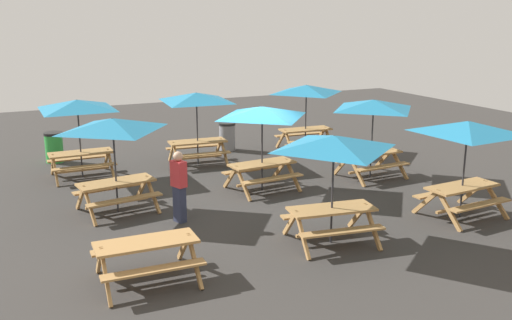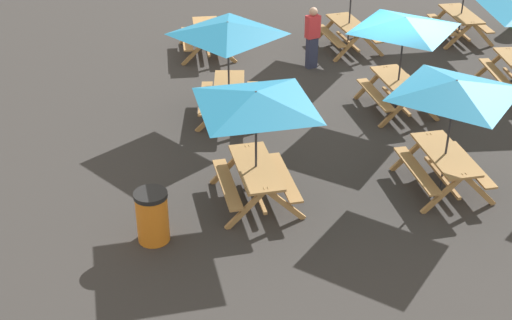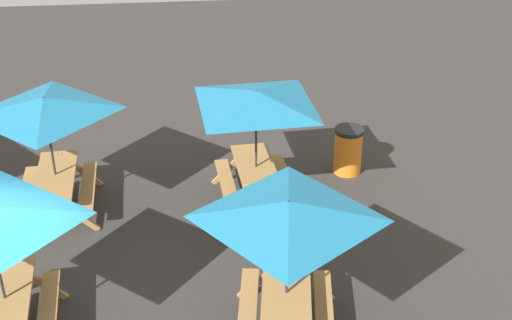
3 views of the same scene
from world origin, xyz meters
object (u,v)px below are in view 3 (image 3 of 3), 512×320
Objects in this scene: trash_bin_orange at (348,150)px; picnic_table_8 at (46,114)px; picnic_table_0 at (256,107)px; picnic_table_3 at (288,221)px.

picnic_table_8 is at bearing 98.57° from trash_bin_orange.
picnic_table_0 is 1.21× the size of picnic_table_3.
picnic_table_0 is 3.64m from picnic_table_3.
picnic_table_8 is at bearing 84.70° from picnic_table_0.
picnic_table_3 is 5.28m from picnic_table_8.
picnic_table_0 is at bearing -94.24° from picnic_table_8.
picnic_table_0 is 3.68m from picnic_table_8.
picnic_table_3 and picnic_table_8 have the same top height.
picnic_table_0 is 2.65m from trash_bin_orange.
picnic_table_8 is 2.38× the size of trash_bin_orange.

